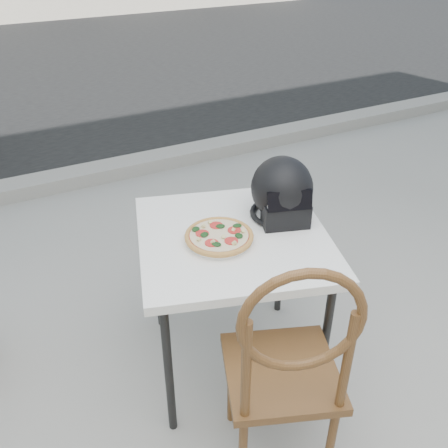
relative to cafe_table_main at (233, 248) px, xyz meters
name	(u,v)px	position (x,y,z in m)	size (l,w,h in m)	color
street_asphalt	(16,72)	(-0.23, 6.45, -0.73)	(30.00, 8.00, 0.00)	black
curb	(79,176)	(-0.23, 2.45, -0.67)	(30.00, 0.25, 0.12)	gray
cafe_table_main	(233,248)	(0.00, 0.00, 0.00)	(1.06, 1.06, 0.81)	white
plate	(219,240)	(-0.08, -0.02, 0.08)	(0.36, 0.36, 0.02)	white
pizza	(219,236)	(-0.08, -0.02, 0.10)	(0.36, 0.36, 0.04)	#C38C47
helmet	(282,192)	(0.28, 0.04, 0.21)	(0.37, 0.38, 0.30)	black
cafe_chair_main	(288,362)	(-0.10, -0.62, -0.09)	(0.57, 0.57, 1.15)	brown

